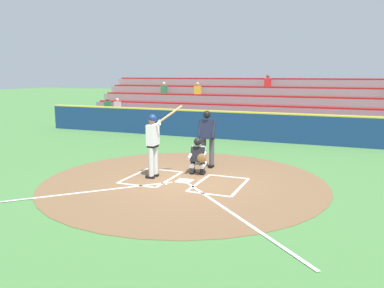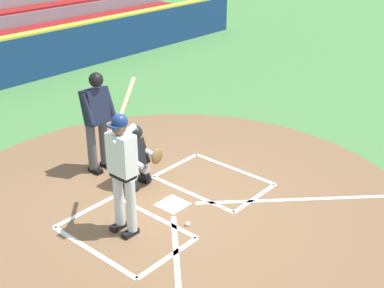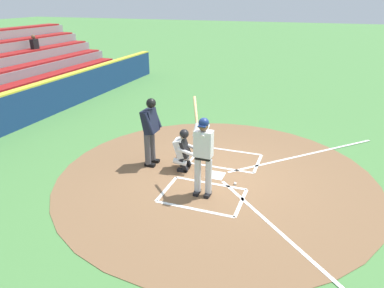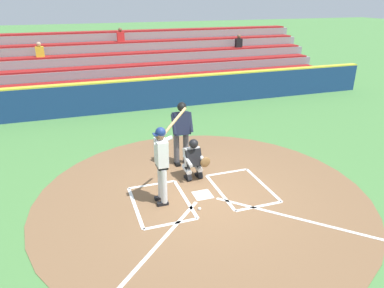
% 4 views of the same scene
% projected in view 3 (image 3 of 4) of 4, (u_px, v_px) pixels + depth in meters
% --- Properties ---
extents(ground_plane, '(120.00, 120.00, 0.00)m').
position_uv_depth(ground_plane, '(215.00, 176.00, 8.98)').
color(ground_plane, '#4C8442').
extents(dirt_circle, '(8.00, 8.00, 0.01)m').
position_uv_depth(dirt_circle, '(215.00, 175.00, 8.97)').
color(dirt_circle, brown).
rests_on(dirt_circle, ground).
extents(home_plate_and_chalk, '(7.93, 4.91, 0.01)m').
position_uv_depth(home_plate_and_chalk, '(249.00, 181.00, 8.69)').
color(home_plate_and_chalk, white).
rests_on(home_plate_and_chalk, dirt_circle).
extents(batter, '(0.92, 0.71, 2.13)m').
position_uv_depth(batter, '(203.00, 151.00, 7.71)').
color(batter, silver).
rests_on(batter, ground).
extents(catcher, '(0.64, 0.62, 1.13)m').
position_uv_depth(catcher, '(184.00, 149.00, 9.10)').
color(catcher, black).
rests_on(catcher, ground).
extents(plate_umpire, '(0.58, 0.41, 1.86)m').
position_uv_depth(plate_umpire, '(150.00, 127.00, 9.16)').
color(plate_umpire, '#4C4C51').
rests_on(plate_umpire, ground).
extents(baseball, '(0.07, 0.07, 0.07)m').
position_uv_depth(baseball, '(235.00, 184.00, 8.52)').
color(baseball, white).
rests_on(baseball, ground).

